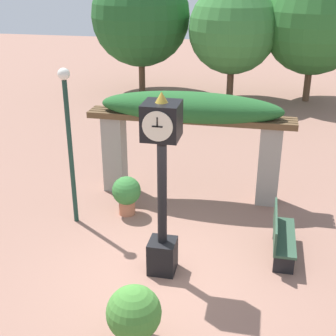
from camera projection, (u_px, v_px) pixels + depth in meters
ground_plane at (158, 275)px, 8.61m from camera, size 60.00×60.00×0.00m
pedestal_clock at (162, 179)px, 8.01m from camera, size 0.60×0.65×3.40m
pergola at (190, 119)px, 10.87m from camera, size 4.86×1.10×2.59m
potted_plant_near_left at (127, 193)px, 10.54m from camera, size 0.65×0.65×0.91m
potted_plant_near_right at (134, 314)px, 6.83m from camera, size 0.82×0.82×0.99m
park_bench at (281, 236)px, 9.05m from camera, size 0.42×1.47×0.89m
lamp_post at (69, 131)px, 9.61m from camera, size 0.24×0.24×3.41m
tree_line at (221, 22)px, 19.17m from camera, size 11.28×4.51×5.37m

